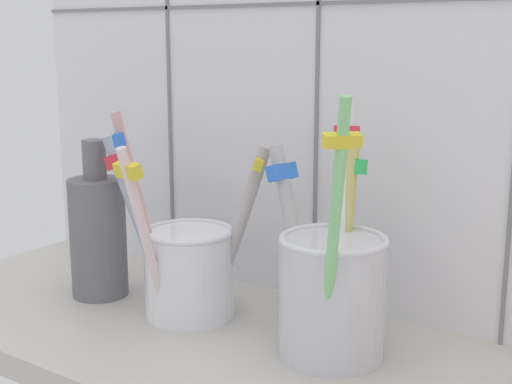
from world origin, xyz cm
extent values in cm
cube|color=#BCB7AD|center=(0.00, 0.00, 1.00)|extent=(64.00, 22.00, 2.00)
cube|color=white|center=(0.00, 12.00, 22.50)|extent=(64.00, 2.00, 45.00)
cube|color=gray|center=(-16.00, 10.90, 22.50)|extent=(0.30, 0.20, 45.00)
cube|color=gray|center=(0.00, 10.90, 22.50)|extent=(0.30, 0.20, 45.00)
cube|color=gray|center=(0.00, 10.90, 26.84)|extent=(64.00, 0.20, 0.30)
cylinder|color=white|center=(-6.55, 2.25, 5.51)|extent=(7.27, 7.27, 7.01)
torus|color=silver|center=(-6.55, 2.25, 9.01)|extent=(7.41, 7.41, 0.50)
cylinder|color=#DBA49C|center=(-9.44, -0.33, 10.51)|extent=(3.95, 3.28, 16.39)
cube|color=blue|center=(-10.44, -1.09, 16.54)|extent=(1.98, 2.16, 1.16)
cylinder|color=silver|center=(-6.91, -2.32, 9.48)|extent=(1.24, 4.74, 14.36)
cube|color=yellow|center=(-7.06, -3.72, 14.85)|extent=(2.43, 1.26, 1.24)
cylinder|color=#9DABC0|center=(-11.68, 1.66, 9.26)|extent=(6.02, 2.05, 13.99)
cube|color=#E5333F|center=(-13.41, 1.27, 14.19)|extent=(1.60, 2.20, 1.36)
cylinder|color=#B2A6A6|center=(-2.88, 3.79, 9.21)|extent=(5.24, 3.59, 13.93)
cube|color=yellow|center=(-1.38, 4.64, 14.74)|extent=(1.90, 2.35, 1.08)
cylinder|color=silver|center=(6.55, 2.25, 6.27)|extent=(7.55, 7.55, 8.54)
torus|color=silver|center=(6.55, 2.25, 10.54)|extent=(7.67, 7.67, 0.50)
cylinder|color=#86D285|center=(8.50, -1.42, 11.65)|extent=(3.65, 3.58, 18.64)
cube|color=yellow|center=(9.40, -2.29, 18.23)|extent=(2.31, 2.33, 0.95)
cylinder|color=#D0BF69|center=(6.12, 4.61, 9.39)|extent=(1.51, 3.45, 14.16)
cube|color=green|center=(6.00, 5.48, 15.17)|extent=(2.43, 1.07, 1.14)
cylinder|color=white|center=(5.92, 4.63, 11.07)|extent=(2.27, 4.18, 17.50)
cube|color=#E5333F|center=(5.51, 5.73, 17.57)|extent=(1.99, 1.43, 0.96)
cylinder|color=#B3B1B1|center=(2.94, 3.28, 9.36)|extent=(5.99, 2.57, 14.26)
cube|color=blue|center=(1.30, 3.73, 14.49)|extent=(1.78, 2.55, 1.38)
cylinder|color=slate|center=(-16.09, 1.32, 7.18)|extent=(4.87, 4.87, 10.37)
cylinder|color=slate|center=(-16.09, 1.32, 14.06)|extent=(2.03, 2.03, 3.38)
camera|label=1|loc=(29.19, -39.59, 24.24)|focal=49.92mm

